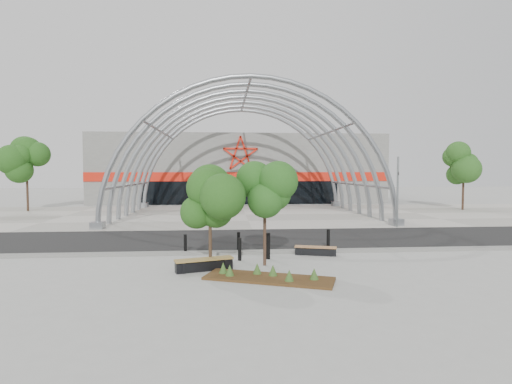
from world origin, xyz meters
The scene contains 19 objects.
ground centered at (0.00, 0.00, 0.00)m, with size 140.00×140.00×0.00m, color #999A95.
road centered at (0.00, 3.50, 0.01)m, with size 140.00×7.00×0.02m, color black.
forecourt centered at (0.00, 15.50, 0.02)m, with size 60.00×17.00×0.04m, color #99958B.
kerb centered at (0.00, -0.25, 0.06)m, with size 60.00×0.50×0.12m, color slate.
arena_building centered at (0.00, 33.45, 3.99)m, with size 34.00×15.24×8.00m.
vault_canopy centered at (0.00, 15.50, 0.02)m, with size 20.80×15.80×20.36m.
planting_bed centered at (-0.28, -4.67, 0.11)m, with size 4.72×2.89×0.48m.
signal_pole centered at (9.69, 7.19, 2.47)m, with size 0.33×0.66×4.73m.
street_tree_0 centered at (-2.33, -2.96, 2.89)m, with size 1.76×1.76×4.02m.
street_tree_1 centered at (-0.17, -2.61, 2.71)m, with size 1.59×1.59×3.77m.
bench_0 centered at (-2.56, -3.25, 0.23)m, with size 2.28×1.12×0.47m.
bench_1 centered at (2.32, -0.86, 0.19)m, with size 1.91×0.90×0.39m.
bollard_0 centered at (-3.59, -0.04, 0.44)m, with size 0.14×0.14×0.89m, color black.
bollard_1 centered at (-1.14, -1.66, 0.48)m, with size 0.15×0.15×0.96m, color black.
bollard_2 centered at (-1.12, 0.27, 0.46)m, with size 0.15×0.15×0.91m, color black.
bollard_3 centered at (0.09, -1.47, 0.57)m, with size 0.18×0.18×1.13m, color black.
bollard_4 centered at (3.22, 0.37, 0.49)m, with size 0.16×0.16×0.98m, color black.
bg_tree_0 centered at (-20.00, 20.00, 4.64)m, with size 3.00×3.00×6.45m.
bg_tree_1 centered at (21.00, 18.00, 4.25)m, with size 2.70×2.70×5.91m.
Camera 1 is at (-1.76, -18.42, 3.84)m, focal length 28.00 mm.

